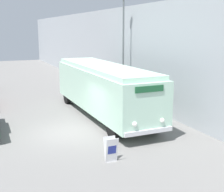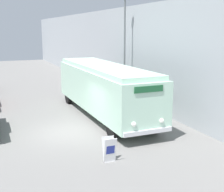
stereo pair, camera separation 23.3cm
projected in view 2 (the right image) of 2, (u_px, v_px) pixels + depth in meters
ground_plane at (66, 133)px, 15.79m from camera, size 80.00×80.00×0.00m
building_wall_right at (109, 50)px, 26.58m from camera, size 0.30×60.00×6.76m
vintage_bus at (104, 87)px, 18.62m from camera, size 2.57×10.89×3.07m
sign_board at (110, 150)px, 12.27m from camera, size 0.51×0.38×1.00m
streetlamp at (125, 35)px, 21.40m from camera, size 0.36×0.36×7.46m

